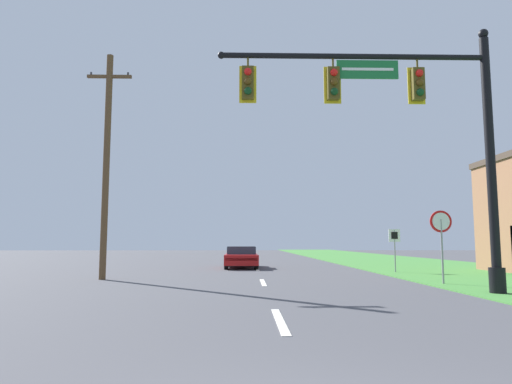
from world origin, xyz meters
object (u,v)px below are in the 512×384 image
at_px(stop_sign, 441,230).
at_px(route_sign_post, 395,241).
at_px(car_ahead, 241,257).
at_px(utility_pole_near, 106,161).
at_px(signal_mast, 416,127).

relative_size(stop_sign, route_sign_post, 1.23).
bearing_deg(route_sign_post, car_ahead, 148.39).
relative_size(stop_sign, utility_pole_near, 0.28).
xyz_separation_m(car_ahead, utility_pole_near, (-5.36, -8.07, 4.10)).
bearing_deg(stop_sign, route_sign_post, 86.77).
height_order(stop_sign, route_sign_post, stop_sign).
xyz_separation_m(route_sign_post, utility_pole_near, (-12.70, -3.55, 3.17)).
distance_m(signal_mast, stop_sign, 4.50).
xyz_separation_m(signal_mast, car_ahead, (-5.15, 13.47, -4.15)).
xyz_separation_m(signal_mast, stop_sign, (1.85, 2.91, -2.89)).
relative_size(signal_mast, car_ahead, 1.76).
bearing_deg(car_ahead, signal_mast, -69.08).
bearing_deg(signal_mast, car_ahead, 110.92).
bearing_deg(stop_sign, utility_pole_near, 168.61).
relative_size(car_ahead, stop_sign, 1.84).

